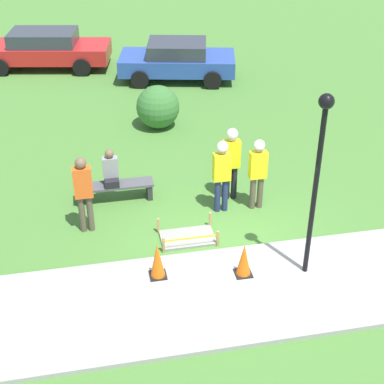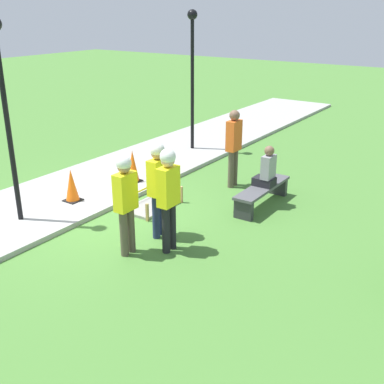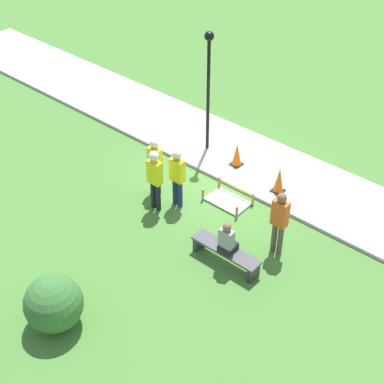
% 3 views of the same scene
% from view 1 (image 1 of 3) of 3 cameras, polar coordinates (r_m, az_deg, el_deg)
% --- Properties ---
extents(ground_plane, '(60.00, 60.00, 0.00)m').
position_cam_1_polar(ground_plane, '(12.67, 3.80, -5.74)').
color(ground_plane, '#477A33').
extents(sidewalk, '(28.00, 2.75, 0.10)m').
position_cam_1_polar(sidewalk, '(11.62, 5.53, -9.57)').
color(sidewalk, '#9E9E99').
rests_on(sidewalk, ground_plane).
extents(wet_concrete_patch, '(1.23, 0.78, 0.38)m').
position_cam_1_polar(wet_concrete_patch, '(12.97, -0.42, -4.43)').
color(wet_concrete_patch, gray).
rests_on(wet_concrete_patch, ground_plane).
extents(traffic_cone_near_patch, '(0.34, 0.34, 0.78)m').
position_cam_1_polar(traffic_cone_near_patch, '(11.63, -3.37, -6.64)').
color(traffic_cone_near_patch, black).
rests_on(traffic_cone_near_patch, sidewalk).
extents(traffic_cone_far_patch, '(0.34, 0.34, 0.72)m').
position_cam_1_polar(traffic_cone_far_patch, '(11.71, 5.05, -6.56)').
color(traffic_cone_far_patch, black).
rests_on(traffic_cone_far_patch, sidewalk).
extents(park_bench, '(1.86, 0.44, 0.46)m').
position_cam_1_polar(park_bench, '(14.26, -7.50, 0.33)').
color(park_bench, '#2D2D33').
rests_on(park_bench, ground_plane).
extents(person_seated_on_bench, '(0.36, 0.44, 0.89)m').
position_cam_1_polar(person_seated_on_bench, '(14.06, -7.89, 2.07)').
color(person_seated_on_bench, black).
rests_on(person_seated_on_bench, park_bench).
extents(worker_supervisor, '(0.40, 0.26, 1.79)m').
position_cam_1_polar(worker_supervisor, '(13.58, 6.41, 2.31)').
color(worker_supervisor, brown).
rests_on(worker_supervisor, ground_plane).
extents(worker_assistant, '(0.40, 0.27, 1.87)m').
position_cam_1_polar(worker_assistant, '(13.87, 3.85, 3.40)').
color(worker_assistant, black).
rests_on(worker_assistant, ground_plane).
extents(worker_trainee, '(0.40, 0.26, 1.82)m').
position_cam_1_polar(worker_trainee, '(13.39, 2.92, 2.13)').
color(worker_trainee, navy).
rests_on(worker_trainee, ground_plane).
extents(bystander_in_orange_shirt, '(0.40, 0.24, 1.84)m').
position_cam_1_polar(bystander_in_orange_shirt, '(12.90, -10.47, 0.19)').
color(bystander_in_orange_shirt, brown).
rests_on(bystander_in_orange_shirt, ground_plane).
extents(lamppost_near, '(0.28, 0.28, 3.81)m').
position_cam_1_polar(lamppost_near, '(10.82, 12.19, 2.89)').
color(lamppost_near, black).
rests_on(lamppost_near, sidewalk).
extents(parked_car_blue, '(4.37, 2.69, 1.37)m').
position_cam_1_polar(parked_car_blue, '(21.44, -1.44, 12.70)').
color(parked_car_blue, '#28479E').
rests_on(parked_car_blue, ground_plane).
extents(parked_car_red, '(5.05, 2.65, 1.39)m').
position_cam_1_polar(parked_car_red, '(23.24, -14.11, 13.34)').
color(parked_car_red, red).
rests_on(parked_car_red, ground_plane).
extents(shrub_rounded_near, '(1.29, 1.29, 1.29)m').
position_cam_1_polar(shrub_rounded_near, '(17.73, -3.33, 8.24)').
color(shrub_rounded_near, '#387033').
rests_on(shrub_rounded_near, ground_plane).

